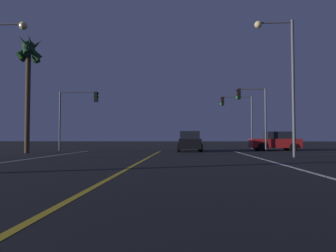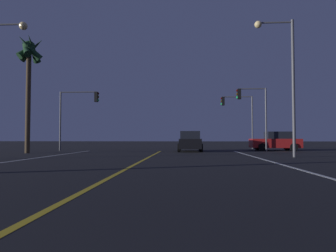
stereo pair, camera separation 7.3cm
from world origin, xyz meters
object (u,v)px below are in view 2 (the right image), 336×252
Objects in this scene: palm_tree_left_mid at (29,59)px; car_crossing_side at (276,141)px; traffic_light_near_left at (79,106)px; traffic_light_near_right at (252,105)px; traffic_light_far_right at (237,110)px; car_ahead_far at (190,142)px; street_lamp_right_far at (284,70)px.

car_crossing_side is at bearing 16.11° from palm_tree_left_mid.
traffic_light_near_left is at bearing 63.49° from palm_tree_left_mid.
traffic_light_far_right is at bearing -86.13° from traffic_light_near_right.
traffic_light_near_right is at bearing -0.00° from traffic_light_near_left.
palm_tree_left_mid is at bearing 106.74° from car_ahead_far.
traffic_light_near_left is 15.93m from traffic_light_far_right.
car_ahead_far is 0.52× the size of street_lamp_right_far.
traffic_light_near_right is at bearing 93.87° from traffic_light_far_right.
traffic_light_near_left is (-15.32, 0.00, -0.05)m from traffic_light_near_right.
street_lamp_right_far is 0.93× the size of palm_tree_left_mid.
traffic_light_near_right is (5.40, 0.90, 3.21)m from car_ahead_far.
palm_tree_left_mid is at bearing 30.31° from traffic_light_far_right.
traffic_light_near_left is 17.62m from street_lamp_right_far.
palm_tree_left_mid is (-2.28, -4.57, 3.13)m from traffic_light_near_left.
palm_tree_left_mid is at bearing -116.51° from traffic_light_near_left.
street_lamp_right_far reaches higher than traffic_light_near_right.
street_lamp_right_far is 18.27m from palm_tree_left_mid.
car_crossing_side is 4.14m from traffic_light_near_right.
traffic_light_near_left is at bearing 84.82° from car_ahead_far.
traffic_light_far_right is 13.82m from street_lamp_right_far.
car_ahead_far is 10.25m from street_lamp_right_far.
traffic_light_far_right is at bearing 30.31° from palm_tree_left_mid.
traffic_light_near_right is at bearing -80.54° from car_ahead_far.
car_ahead_far is 0.79× the size of traffic_light_near_right.
car_ahead_far is 10.45m from traffic_light_near_left.
traffic_light_near_right is (-2.32, -1.18, 3.21)m from car_crossing_side.
car_crossing_side is 10.64m from street_lamp_right_far.
car_crossing_side is at bearing 3.84° from traffic_light_near_left.
traffic_light_far_right is (14.95, 5.50, 0.12)m from traffic_light_near_left.
traffic_light_near_right is 8.35m from street_lamp_right_far.
traffic_light_far_right is (-0.37, 5.50, 0.06)m from traffic_light_near_right.
palm_tree_left_mid reaches higher than car_crossing_side.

